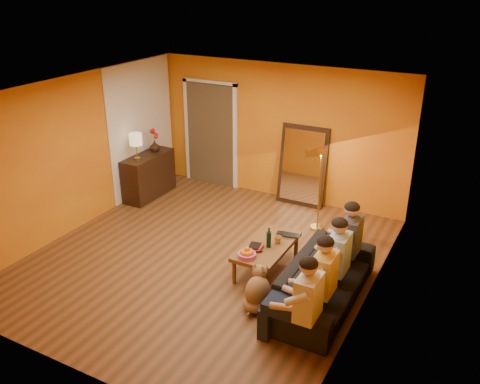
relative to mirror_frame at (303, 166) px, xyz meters
The scene contains 27 objects.
room_shell 2.39m from the mirror_frame, 103.68° to the right, with size 5.00×5.50×2.60m.
white_accent 3.21m from the mirror_frame, 163.83° to the right, with size 0.02×1.90×2.58m, color white.
doorway_recess 2.08m from the mirror_frame, behind, with size 1.06×0.30×2.10m, color #3F2D19.
door_jamb_left 2.64m from the mirror_frame, behind, with size 0.08×0.06×2.20m, color white.
door_jamb_right 1.51m from the mirror_frame, behind, with size 0.08×0.06×2.20m, color white.
door_header 2.46m from the mirror_frame, behind, with size 1.22×0.06×0.08m, color white.
mirror_frame is the anchor object (origin of this frame).
mirror_glass 0.04m from the mirror_frame, 90.00° to the right, with size 0.78×0.02×1.36m, color white.
sideboard 3.01m from the mirror_frame, 158.84° to the right, with size 0.44×1.18×0.85m, color black.
table_lamp 3.13m from the mirror_frame, 153.68° to the right, with size 0.24×0.24×0.51m, color beige, non-canonical shape.
sofa 3.21m from the mirror_frame, 62.83° to the right, with size 0.83×2.14×0.62m, color black.
coffee_table 2.58m from the mirror_frame, 80.09° to the right, with size 0.62×1.22×0.42m, color brown, non-canonical shape.
floor_lamp 1.09m from the mirror_frame, 53.33° to the right, with size 0.30×0.24×1.44m, color gold, non-canonical shape.
dog 3.50m from the mirror_frame, 77.85° to the right, with size 0.33×0.51×0.60m, color olive, non-canonical shape.
person_far_left 4.14m from the mirror_frame, 67.55° to the right, with size 0.70×0.44×1.22m, color beige, non-canonical shape.
person_mid_left 3.64m from the mirror_frame, 64.24° to the right, with size 0.70×0.44×1.22m, color gold, non-canonical shape.
person_mid_right 3.15m from the mirror_frame, 59.89° to the right, with size 0.70×0.44×1.22m, color #92B6E2, non-canonical shape.
person_far_right 2.69m from the mirror_frame, 54.00° to the right, with size 0.70×0.44×1.22m, color #37383D, non-canonical shape.
fruit_bowl 2.96m from the mirror_frame, 83.51° to the right, with size 0.26×0.26×0.16m, color #CA4799, non-canonical shape.
wine_bottle 2.58m from the mirror_frame, 79.18° to the right, with size 0.07×0.07×0.31m, color black.
tumbler 2.44m from the mirror_frame, 76.80° to the right, with size 0.11×0.11×0.10m, color #B27F3F.
laptop 2.24m from the mirror_frame, 73.93° to the right, with size 0.36×0.23×0.03m, color black.
book_lower 2.71m from the mirror_frame, 84.60° to the right, with size 0.19×0.25×0.02m, color black.
book_mid 2.70m from the mirror_frame, 84.37° to the right, with size 0.17×0.24×0.02m, color red.
book_upper 2.72m from the mirror_frame, 84.62° to the right, with size 0.15×0.20×0.02m, color black.
vase 2.92m from the mirror_frame, 163.43° to the right, with size 0.20×0.20×0.21m, color black.
flowers 2.95m from the mirror_frame, 163.43° to the right, with size 0.17×0.17×0.48m, color red, non-canonical shape.
Camera 1 is at (3.70, -5.80, 4.10)m, focal length 38.00 mm.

